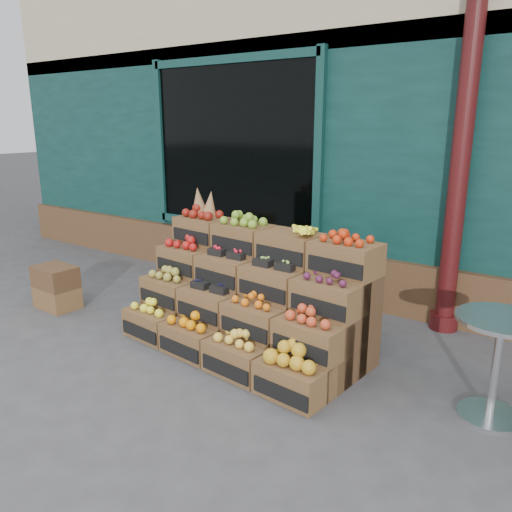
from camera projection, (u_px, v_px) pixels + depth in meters
The scene contains 6 objects.
ground at pixel (228, 375), 4.17m from camera, with size 60.00×60.00×0.00m, color #424245.
shop_facade at pixel (433, 98), 7.58m from camera, with size 12.00×6.24×4.80m.
crate_display at pixel (249, 302), 4.63m from camera, with size 2.34×1.30×1.41m.
spare_crates at pixel (56, 287), 5.63m from camera, with size 0.50×0.36×0.49m.
bistro_table at pixel (497, 356), 3.46m from camera, with size 0.61×0.61×0.77m.
shopkeeper at pixel (293, 197), 6.76m from camera, with size 0.77×0.51×2.12m, color #1D662A.
Camera 1 is at (2.36, -2.94, 2.06)m, focal length 35.00 mm.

